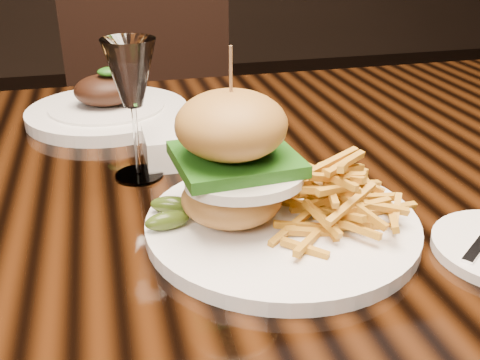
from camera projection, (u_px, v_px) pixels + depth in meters
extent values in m
cube|color=black|center=(207.00, 195.00, 0.68)|extent=(1.60, 0.90, 0.04)
cylinder|color=white|center=(282.00, 224.00, 0.56)|extent=(0.27, 0.27, 0.01)
ellipsoid|color=#A56E35|center=(232.00, 198.00, 0.54)|extent=(0.10, 0.10, 0.04)
ellipsoid|color=silver|center=(245.00, 179.00, 0.52)|extent=(0.11, 0.09, 0.01)
ellipsoid|color=orange|center=(269.00, 177.00, 0.51)|extent=(0.02, 0.02, 0.01)
cube|color=#2C6F1B|center=(231.00, 162.00, 0.53)|extent=(0.12, 0.11, 0.01)
ellipsoid|color=olive|center=(231.00, 125.00, 0.51)|extent=(0.10, 0.10, 0.06)
cylinder|color=#9B7148|center=(231.00, 91.00, 0.50)|extent=(0.00, 0.00, 0.08)
ellipsoid|color=#293D10|center=(167.00, 220.00, 0.53)|extent=(0.05, 0.02, 0.02)
ellipsoid|color=#293D10|center=(172.00, 205.00, 0.56)|extent=(0.05, 0.03, 0.02)
cube|color=white|center=(178.00, 145.00, 0.71)|extent=(0.09, 0.09, 0.04)
cylinder|color=white|center=(139.00, 175.00, 0.68)|extent=(0.06, 0.06, 0.00)
cylinder|color=white|center=(136.00, 141.00, 0.66)|extent=(0.01, 0.01, 0.08)
cone|color=white|center=(131.00, 73.00, 0.62)|extent=(0.06, 0.06, 0.08)
cylinder|color=white|center=(108.00, 113.00, 0.86)|extent=(0.24, 0.24, 0.02)
cylinder|color=white|center=(108.00, 112.00, 0.86)|extent=(0.17, 0.17, 0.02)
ellipsoid|color=black|center=(105.00, 90.00, 0.85)|extent=(0.09, 0.08, 0.05)
ellipsoid|color=#2C6F1B|center=(110.00, 71.00, 0.83)|extent=(0.04, 0.03, 0.01)
cube|color=black|center=(161.00, 155.00, 1.50)|extent=(0.46, 0.46, 0.06)
cube|color=black|center=(147.00, 45.00, 1.58)|extent=(0.46, 0.05, 0.50)
cylinder|color=black|center=(99.00, 275.00, 1.39)|extent=(0.04, 0.04, 0.45)
cylinder|color=black|center=(247.00, 254.00, 1.47)|extent=(0.04, 0.04, 0.45)
cylinder|color=black|center=(97.00, 205.00, 1.72)|extent=(0.04, 0.04, 0.45)
cylinder|color=black|center=(218.00, 191.00, 1.81)|extent=(0.04, 0.04, 0.45)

